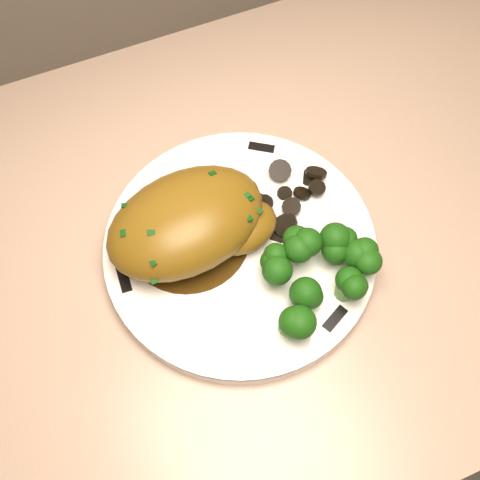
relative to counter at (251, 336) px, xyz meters
name	(u,v)px	position (x,y,z in m)	size (l,w,h in m)	color
counter	(251,336)	(0.00, 0.00, 0.00)	(1.90, 0.64, 0.94)	brown
plate	(240,248)	(-0.03, -0.02, 0.42)	(0.29, 0.29, 0.02)	white
rim_accent_0	(261,148)	(0.04, 0.08, 0.43)	(0.03, 0.01, 0.00)	black
rim_accent_1	(124,279)	(-0.16, -0.01, 0.43)	(0.03, 0.01, 0.00)	black
rim_accent_2	(335,319)	(0.02, -0.14, 0.43)	(0.03, 0.01, 0.00)	black
gravy_pool	(188,237)	(-0.08, 0.01, 0.43)	(0.13, 0.13, 0.00)	#3A250A
chicken_breast	(192,223)	(-0.07, 0.00, 0.46)	(0.19, 0.14, 0.07)	brown
mushroom_pile	(290,200)	(0.04, 0.00, 0.43)	(0.10, 0.08, 0.03)	black
broccoli_florets	(318,273)	(0.02, -0.09, 0.45)	(0.12, 0.10, 0.04)	#558E3C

